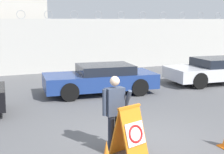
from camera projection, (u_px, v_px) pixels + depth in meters
ground_plane at (140, 142)px, 7.63m from camera, size 90.00×90.00×0.00m
perimeter_wall at (49, 46)px, 17.52m from camera, size 36.00×0.30×3.48m
barricade_sign at (130, 132)px, 6.72m from camera, size 0.75×0.83×1.14m
security_guard at (115, 109)px, 7.05m from camera, size 0.65×0.37×1.72m
parked_car_rear_sedan at (101, 79)px, 12.61m from camera, size 4.60×2.25×1.18m
parked_car_far_side at (216, 70)px, 14.70m from camera, size 4.65×2.26×1.20m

